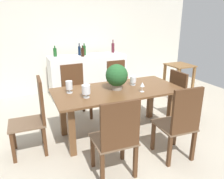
# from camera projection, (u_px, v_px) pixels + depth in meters

# --- Properties ---
(ground_plane) EXTENTS (7.04, 7.04, 0.00)m
(ground_plane) POSITION_uv_depth(u_px,v_px,m) (119.00, 135.00, 3.52)
(ground_plane) COLOR #BCB29E
(back_wall) EXTENTS (6.40, 0.10, 2.60)m
(back_wall) POSITION_uv_depth(u_px,v_px,m) (75.00, 38.00, 5.36)
(back_wall) COLOR beige
(back_wall) RESTS_ON ground
(dining_table) EXTENTS (1.94, 0.92, 0.75)m
(dining_table) POSITION_uv_depth(u_px,v_px,m) (118.00, 97.00, 3.38)
(dining_table) COLOR brown
(dining_table) RESTS_ON ground
(chair_near_left) EXTENTS (0.50, 0.46, 1.00)m
(chair_near_left) POSITION_uv_depth(u_px,v_px,m) (117.00, 136.00, 2.42)
(chair_near_left) COLOR #4C2D19
(chair_near_left) RESTS_ON ground
(chair_far_left) EXTENTS (0.49, 0.50, 0.97)m
(chair_far_left) POSITION_uv_depth(u_px,v_px,m) (75.00, 88.00, 4.06)
(chair_far_left) COLOR #4C2D19
(chair_far_left) RESTS_ON ground
(chair_foot_end) EXTENTS (0.41, 0.46, 0.91)m
(chair_foot_end) POSITION_uv_depth(u_px,v_px,m) (181.00, 93.00, 3.89)
(chair_foot_end) COLOR #4C2D19
(chair_foot_end) RESTS_ON ground
(chair_far_right) EXTENTS (0.43, 0.42, 0.98)m
(chair_far_right) POSITION_uv_depth(u_px,v_px,m) (118.00, 83.00, 4.38)
(chair_far_right) COLOR #4C2D19
(chair_far_right) RESTS_ON ground
(chair_near_right) EXTENTS (0.46, 0.49, 1.03)m
(chair_near_right) POSITION_uv_depth(u_px,v_px,m) (180.00, 122.00, 2.74)
(chair_near_right) COLOR #4C2D19
(chair_near_right) RESTS_ON ground
(chair_head_end) EXTENTS (0.48, 0.43, 1.05)m
(chair_head_end) POSITION_uv_depth(u_px,v_px,m) (35.00, 114.00, 2.93)
(chair_head_end) COLOR #4C2D19
(chair_head_end) RESTS_ON ground
(flower_centerpiece) EXTENTS (0.34, 0.34, 0.39)m
(flower_centerpiece) POSITION_uv_depth(u_px,v_px,m) (117.00, 76.00, 3.27)
(flower_centerpiece) COLOR gray
(flower_centerpiece) RESTS_ON dining_table
(crystal_vase_left) EXTENTS (0.10, 0.10, 0.14)m
(crystal_vase_left) POSITION_uv_depth(u_px,v_px,m) (133.00, 80.00, 3.52)
(crystal_vase_left) COLOR silver
(crystal_vase_left) RESTS_ON dining_table
(crystal_vase_center_near) EXTENTS (0.10, 0.10, 0.18)m
(crystal_vase_center_near) POSITION_uv_depth(u_px,v_px,m) (69.00, 86.00, 3.15)
(crystal_vase_center_near) COLOR silver
(crystal_vase_center_near) RESTS_ON dining_table
(crystal_vase_right) EXTENTS (0.12, 0.12, 0.18)m
(crystal_vase_right) POSITION_uv_depth(u_px,v_px,m) (86.00, 90.00, 2.97)
(crystal_vase_right) COLOR silver
(crystal_vase_right) RESTS_ON dining_table
(wine_glass) EXTENTS (0.07, 0.07, 0.15)m
(wine_glass) POSITION_uv_depth(u_px,v_px,m) (142.00, 85.00, 3.20)
(wine_glass) COLOR silver
(wine_glass) RESTS_ON dining_table
(kitchen_counter) EXTENTS (1.74, 0.65, 0.95)m
(kitchen_counter) POSITION_uv_depth(u_px,v_px,m) (88.00, 76.00, 5.16)
(kitchen_counter) COLOR white
(kitchen_counter) RESTS_ON ground
(wine_bottle_clear) EXTENTS (0.07, 0.07, 0.27)m
(wine_bottle_clear) POSITION_uv_depth(u_px,v_px,m) (84.00, 50.00, 5.03)
(wine_bottle_clear) COLOR #194C1E
(wine_bottle_clear) RESTS_ON kitchen_counter
(wine_bottle_amber) EXTENTS (0.08, 0.08, 0.25)m
(wine_bottle_amber) POSITION_uv_depth(u_px,v_px,m) (83.00, 52.00, 4.86)
(wine_bottle_amber) COLOR black
(wine_bottle_amber) RESTS_ON kitchen_counter
(wine_bottle_tall) EXTENTS (0.06, 0.06, 0.27)m
(wine_bottle_tall) POSITION_uv_depth(u_px,v_px,m) (79.00, 50.00, 5.04)
(wine_bottle_tall) COLOR #0F1E38
(wine_bottle_tall) RESTS_ON kitchen_counter
(wine_bottle_dark) EXTENTS (0.07, 0.07, 0.31)m
(wine_bottle_dark) POSITION_uv_depth(u_px,v_px,m) (113.00, 48.00, 5.38)
(wine_bottle_dark) COLOR #511E28
(wine_bottle_dark) RESTS_ON kitchen_counter
(wine_bottle_green) EXTENTS (0.08, 0.08, 0.24)m
(wine_bottle_green) POSITION_uv_depth(u_px,v_px,m) (55.00, 52.00, 4.86)
(wine_bottle_green) COLOR #194C1E
(wine_bottle_green) RESTS_ON kitchen_counter
(side_table) EXTENTS (0.52, 0.55, 0.77)m
(side_table) POSITION_uv_depth(u_px,v_px,m) (179.00, 74.00, 4.99)
(side_table) COLOR brown
(side_table) RESTS_ON ground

